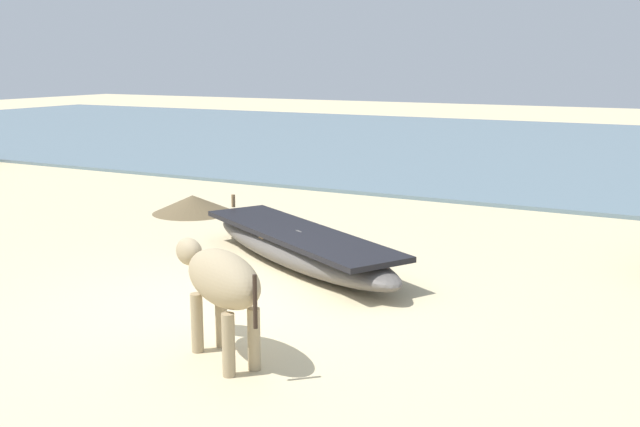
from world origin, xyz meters
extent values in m
plane|color=beige|center=(0.00, 0.00, 0.00)|extent=(80.00, 80.00, 0.00)
cube|color=slate|center=(0.00, 17.12, 0.04)|extent=(60.00, 20.00, 0.08)
ellipsoid|color=#5B5651|center=(-0.13, 1.83, 0.24)|extent=(4.28, 3.00, 0.47)
cube|color=black|center=(-0.13, 1.83, 0.44)|extent=(3.81, 2.72, 0.07)
cube|color=olive|center=(-0.42, 1.99, 0.37)|extent=(0.51, 0.78, 0.04)
cylinder|color=olive|center=(-1.88, 2.82, 0.57)|extent=(0.06, 0.06, 0.20)
ellipsoid|color=tan|center=(0.91, -1.40, 0.80)|extent=(1.25, 0.97, 0.51)
ellipsoid|color=tan|center=(0.23, -1.03, 0.88)|extent=(0.45, 0.39, 0.28)
sphere|color=#2D2119|center=(0.08, -0.94, 0.85)|extent=(0.14, 0.14, 0.11)
cylinder|color=tan|center=(0.55, -1.35, 0.29)|extent=(0.12, 0.12, 0.58)
cylinder|color=tan|center=(0.67, -1.13, 0.29)|extent=(0.12, 0.12, 0.58)
cylinder|color=tan|center=(1.14, -1.68, 0.29)|extent=(0.12, 0.12, 0.58)
cylinder|color=tan|center=(1.27, -1.45, 0.29)|extent=(0.12, 0.12, 0.58)
cylinder|color=#2D2119|center=(1.44, -1.70, 0.75)|extent=(0.04, 0.04, 0.48)
cone|color=brown|center=(-3.61, 4.01, 0.16)|extent=(1.97, 1.97, 0.33)
camera|label=1|loc=(4.78, -6.81, 2.76)|focal=42.04mm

